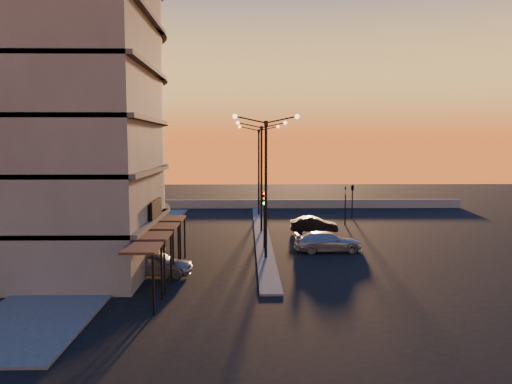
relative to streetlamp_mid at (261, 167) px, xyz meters
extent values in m
plane|color=black|center=(0.00, -10.00, -5.59)|extent=(120.00, 120.00, 0.00)
cube|color=#484846|center=(-10.50, -6.00, -5.53)|extent=(5.00, 40.00, 0.12)
cube|color=#484846|center=(0.00, 0.00, -5.53)|extent=(1.20, 36.00, 0.12)
cube|color=slate|center=(2.00, 16.00, -5.09)|extent=(44.00, 0.50, 1.00)
cylinder|color=#656059|center=(-14.00, -8.00, 6.91)|extent=(14.00, 14.00, 25.00)
cube|color=#656059|center=(-14.00, -13.00, 6.91)|extent=(14.00, 10.00, 25.00)
cylinder|color=black|center=(-14.00, -8.00, -3.99)|extent=(14.16, 14.16, 2.40)
cube|color=black|center=(-6.80, -12.00, -1.99)|extent=(0.15, 3.20, 1.20)
cylinder|color=black|center=(0.00, -10.00, -1.09)|extent=(0.18, 0.18, 9.00)
cube|color=black|center=(0.00, -10.00, 3.31)|extent=(0.25, 0.25, 0.35)
sphere|color=#FFE5B2|center=(-2.00, -10.00, 3.76)|extent=(0.32, 0.32, 0.32)
sphere|color=#FFE5B2|center=(2.00, -10.00, 3.76)|extent=(0.32, 0.32, 0.32)
cylinder|color=black|center=(0.00, 0.00, -1.09)|extent=(0.18, 0.18, 9.00)
cube|color=black|center=(0.00, 0.00, 3.31)|extent=(0.25, 0.25, 0.35)
sphere|color=#FFE5B2|center=(-2.00, 0.00, 3.76)|extent=(0.32, 0.32, 0.32)
sphere|color=#FFE5B2|center=(2.00, 0.00, 3.76)|extent=(0.32, 0.32, 0.32)
cylinder|color=black|center=(0.00, 10.00, -1.09)|extent=(0.18, 0.18, 9.00)
cube|color=black|center=(0.00, 10.00, 3.31)|extent=(0.25, 0.25, 0.35)
sphere|color=#FFE5B2|center=(-2.00, 10.00, 3.76)|extent=(0.32, 0.32, 0.32)
sphere|color=#FFE5B2|center=(2.00, 10.00, 3.76)|extent=(0.32, 0.32, 0.32)
cylinder|color=black|center=(0.00, -7.00, -3.99)|extent=(0.12, 0.12, 3.20)
cube|color=black|center=(0.00, -7.18, -1.84)|extent=(0.28, 0.16, 1.00)
sphere|color=#FF0C05|center=(0.00, -7.28, -1.49)|extent=(0.20, 0.20, 0.20)
sphere|color=orange|center=(0.00, -7.28, -1.84)|extent=(0.20, 0.20, 0.20)
sphere|color=#0CFF26|center=(0.00, -7.28, -2.19)|extent=(0.20, 0.20, 0.20)
cylinder|color=black|center=(8.00, 4.00, -4.19)|extent=(0.12, 0.12, 2.80)
imported|color=black|center=(8.00, 4.00, -2.39)|extent=(0.13, 0.16, 0.80)
cylinder|color=black|center=(9.50, 8.00, -4.19)|extent=(0.12, 0.12, 2.80)
imported|color=black|center=(9.50, 8.00, -2.39)|extent=(0.42, 1.99, 0.80)
imported|color=gray|center=(-6.49, -13.93, -4.88)|extent=(4.31, 1.99, 1.43)
imported|color=black|center=(4.51, -0.16, -4.93)|extent=(4.13, 1.74, 1.33)
imported|color=#9B9EA2|center=(4.50, -7.69, -4.90)|extent=(4.93, 2.30, 1.39)
camera|label=1|loc=(-1.22, -42.31, 2.06)|focal=35.00mm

